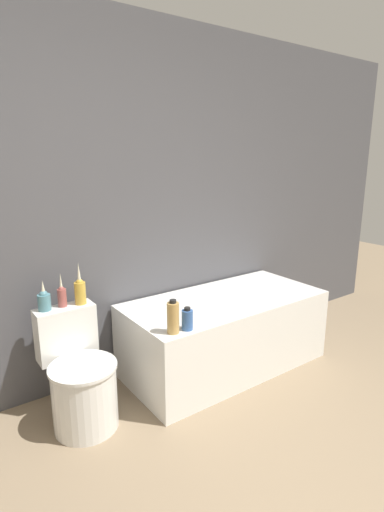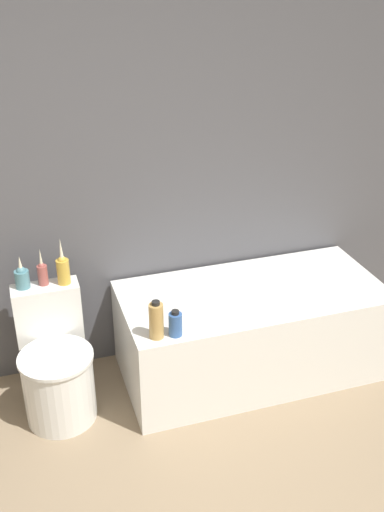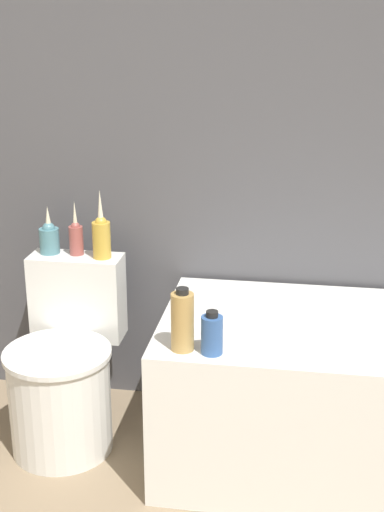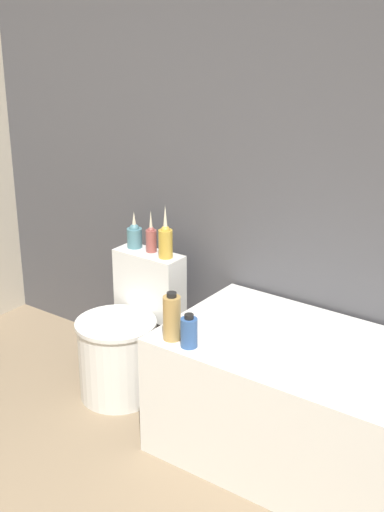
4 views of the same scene
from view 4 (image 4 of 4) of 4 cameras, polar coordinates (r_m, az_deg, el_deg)
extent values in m
cube|color=#4C4C51|center=(3.45, 4.13, 9.16)|extent=(6.40, 0.06, 2.60)
cube|color=white|center=(3.16, 11.61, -12.48)|extent=(1.57, 0.75, 0.57)
cube|color=#B7BCC6|center=(3.02, 12.00, -8.03)|extent=(1.37, 0.55, 0.01)
cylinder|color=white|center=(3.70, -6.00, -8.31)|extent=(0.39, 0.39, 0.40)
cylinder|color=white|center=(3.60, -6.12, -5.39)|extent=(0.41, 0.41, 0.02)
cube|color=white|center=(3.74, -3.42, -2.22)|extent=(0.37, 0.15, 0.35)
cylinder|color=teal|center=(3.74, -4.62, 1.45)|extent=(0.08, 0.08, 0.10)
sphere|color=teal|center=(3.72, -4.64, 2.20)|extent=(0.05, 0.05, 0.05)
cone|color=beige|center=(3.71, -4.66, 2.87)|extent=(0.03, 0.03, 0.09)
cylinder|color=#994C47|center=(3.67, -3.28, 1.21)|extent=(0.06, 0.06, 0.12)
sphere|color=#994C47|center=(3.65, -3.30, 2.08)|extent=(0.04, 0.04, 0.04)
cone|color=beige|center=(3.63, -3.32, 2.86)|extent=(0.02, 0.02, 0.10)
cylinder|color=gold|center=(3.58, -2.13, 0.98)|extent=(0.07, 0.07, 0.15)
sphere|color=gold|center=(3.56, -2.14, 2.08)|extent=(0.05, 0.05, 0.05)
cone|color=beige|center=(3.54, -2.16, 3.09)|extent=(0.03, 0.03, 0.13)
cylinder|color=tan|center=(3.05, -1.62, -4.99)|extent=(0.08, 0.08, 0.20)
cylinder|color=black|center=(3.00, -1.64, -3.12)|extent=(0.04, 0.04, 0.02)
cylinder|color=#335999|center=(3.00, -0.24, -6.15)|extent=(0.07, 0.07, 0.13)
cylinder|color=black|center=(2.97, -0.24, -4.86)|extent=(0.04, 0.04, 0.02)
camera|label=1|loc=(2.95, -49.47, 6.85)|focal=28.00mm
camera|label=2|loc=(2.35, -67.56, 18.15)|focal=42.00mm
camera|label=3|loc=(1.36, -48.70, -1.94)|focal=50.00mm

